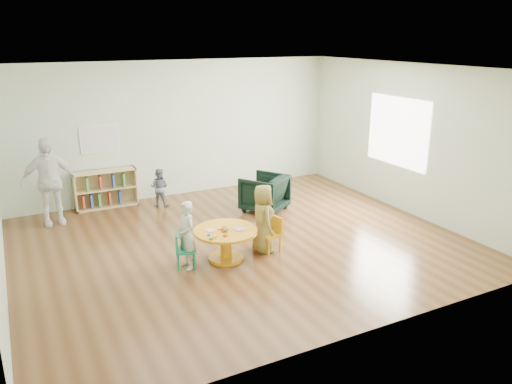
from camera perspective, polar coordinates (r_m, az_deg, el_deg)
room at (r=7.74m, az=-1.79°, el=7.21°), size 7.10×7.00×2.80m
activity_table at (r=7.58m, az=-3.48°, el=-5.37°), size 0.97×0.97×0.53m
kid_chair_left at (r=7.41m, az=-8.37°, el=-6.45°), size 0.36×0.36×0.54m
kid_chair_right at (r=7.87m, az=1.75°, el=-4.69°), size 0.37×0.37×0.57m
bookshelf at (r=10.29m, az=-16.88°, el=0.34°), size 1.20×0.30×0.75m
alphabet_poster at (r=10.18m, az=-17.43°, el=5.83°), size 0.74×0.01×0.54m
armchair at (r=9.63m, az=0.97°, el=-0.11°), size 1.06×1.07×0.71m
child_left at (r=7.30m, az=-7.94°, el=-4.93°), size 0.28×0.40×1.02m
child_right at (r=7.77m, az=0.79°, el=-3.05°), size 0.42×0.58×1.09m
toddler at (r=10.05m, az=-10.98°, el=0.51°), size 0.48×0.46×0.78m
adult_caretaker at (r=9.55m, az=-22.61°, el=1.11°), size 0.95×0.41×1.60m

